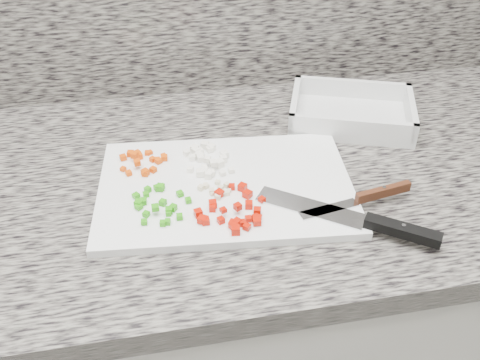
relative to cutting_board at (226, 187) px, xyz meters
name	(u,v)px	position (x,y,z in m)	size (l,w,h in m)	color
cabinet	(188,343)	(-0.08, 0.06, -0.48)	(3.92, 0.62, 0.86)	silver
countertop	(172,184)	(-0.08, 0.06, -0.03)	(3.96, 0.64, 0.04)	slate
cutting_board	(226,187)	(0.00, 0.00, 0.00)	(0.41, 0.27, 0.01)	white
carrot_pile	(143,160)	(-0.13, 0.08, 0.01)	(0.08, 0.07, 0.02)	#D54504
onion_pile	(207,159)	(-0.02, 0.06, 0.01)	(0.08, 0.10, 0.02)	white
green_pepper_pile	(157,202)	(-0.11, -0.03, 0.01)	(0.09, 0.10, 0.02)	#29960D
red_pepper_pile	(233,211)	(0.00, -0.08, 0.01)	(0.11, 0.11, 0.02)	#B61102
garlic_pile	(216,190)	(-0.02, -0.02, 0.01)	(0.05, 0.05, 0.01)	beige
chef_knife	(370,222)	(0.19, -0.14, 0.01)	(0.24, 0.18, 0.02)	silver
paring_knife	(370,196)	(0.21, -0.08, 0.01)	(0.19, 0.05, 0.02)	silver
tray	(351,113)	(0.28, 0.17, 0.01)	(0.28, 0.24, 0.05)	silver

